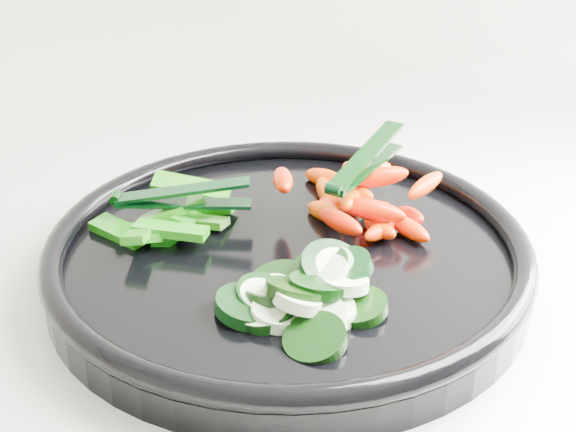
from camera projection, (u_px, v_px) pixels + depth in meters
name	position (u px, v px, depth m)	size (l,w,h in m)	color
veggie_tray	(288.00, 255.00, 0.62)	(0.43, 0.43, 0.04)	black
cucumber_pile	(301.00, 293.00, 0.55)	(0.14, 0.13, 0.04)	black
carrot_pile	(356.00, 198.00, 0.66)	(0.14, 0.16, 0.05)	#FF3100
pepper_pile	(171.00, 218.00, 0.65)	(0.13, 0.11, 0.03)	#166F0A
tong_carrot	(364.00, 163.00, 0.64)	(0.11, 0.07, 0.02)	black
tong_pepper	(179.00, 197.00, 0.64)	(0.11, 0.07, 0.02)	black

